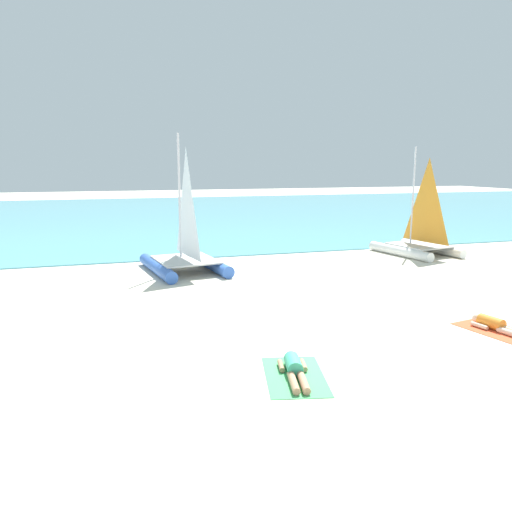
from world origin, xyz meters
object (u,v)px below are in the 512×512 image
at_px(sailboat_white, 418,239).
at_px(sunbather_right, 496,325).
at_px(sailboat_blue, 185,252).
at_px(sunbather_left, 294,368).
at_px(towel_left, 295,376).
at_px(towel_right, 498,331).

xyz_separation_m(sailboat_white, sunbather_right, (-4.44, -9.53, -0.57)).
xyz_separation_m(sailboat_blue, sunbather_left, (0.39, -9.96, -0.62)).
bearing_deg(sailboat_white, towel_left, -143.09).
relative_size(towel_left, sunbather_right, 1.22).
bearing_deg(sunbather_left, sailboat_blue, 105.67).
xyz_separation_m(sailboat_white, sunbather_left, (-10.03, -10.53, -0.57)).
bearing_deg(towel_right, towel_left, -169.96).
distance_m(towel_left, sunbather_right, 5.70).
height_order(towel_right, sunbather_right, sunbather_right).
height_order(towel_left, sunbather_right, sunbather_right).
height_order(sailboat_blue, sunbather_right, sailboat_blue).
xyz_separation_m(sailboat_blue, towel_right, (5.99, -9.03, -0.75)).
xyz_separation_m(sunbather_left, sunbather_right, (5.59, 0.99, 0.00)).
height_order(towel_left, sunbather_left, sunbather_left).
distance_m(sailboat_blue, towel_right, 10.86).
bearing_deg(sunbather_right, towel_left, 179.74).
height_order(sailboat_white, sunbather_right, sailboat_white).
distance_m(sailboat_blue, sailboat_white, 10.43).
bearing_deg(sunbather_left, sunbather_right, 23.54).
height_order(sailboat_white, towel_left, sailboat_white).
bearing_deg(sailboat_white, sunbather_left, -143.22).
bearing_deg(towel_left, sailboat_blue, 92.12).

